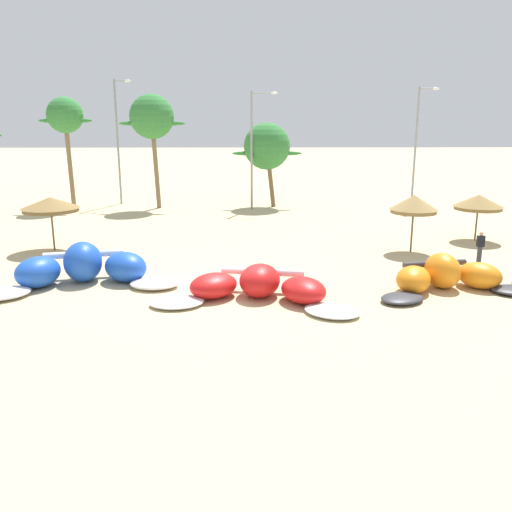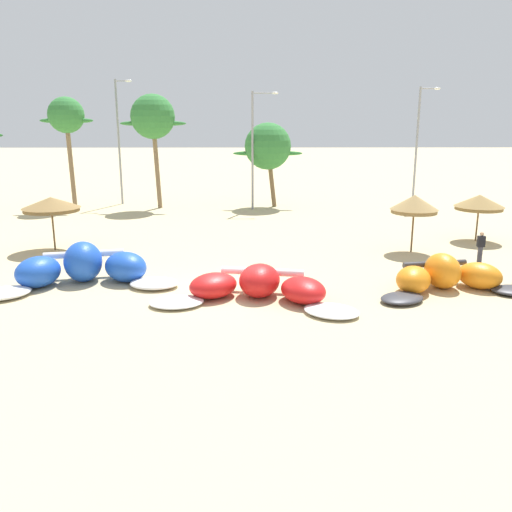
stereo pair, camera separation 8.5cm
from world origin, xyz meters
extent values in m
plane|color=#C6B284|center=(0.00, 0.00, 0.00)|extent=(260.00, 260.00, 0.00)
ellipsoid|color=white|center=(-9.02, -0.82, 0.18)|extent=(2.69, 2.55, 0.36)
ellipsoid|color=blue|center=(-8.13, 0.64, 0.67)|extent=(2.36, 2.61, 1.33)
ellipsoid|color=blue|center=(-6.43, 1.49, 0.90)|extent=(2.09, 2.43, 1.80)
ellipsoid|color=blue|center=(-4.52, 1.43, 0.67)|extent=(2.70, 2.67, 1.33)
ellipsoid|color=white|center=(-3.11, 0.48, 0.18)|extent=(2.33, 1.94, 0.36)
cylinder|color=white|center=(-6.59, 2.21, 1.06)|extent=(3.53, 1.07, 0.32)
cube|color=white|center=(-6.38, 1.28, 0.90)|extent=(1.42, 1.02, 0.04)
ellipsoid|color=white|center=(-1.83, -1.87, 0.13)|extent=(2.37, 1.99, 0.27)
ellipsoid|color=red|center=(-0.46, -0.89, 0.49)|extent=(2.68, 2.67, 0.99)
ellipsoid|color=red|center=(1.43, -0.77, 0.67)|extent=(2.02, 2.39, 1.33)
ellipsoid|color=red|center=(3.15, -1.56, 0.49)|extent=(2.39, 2.62, 0.99)
ellipsoid|color=white|center=(4.08, -2.98, 0.13)|extent=(2.67, 2.51, 0.27)
cylinder|color=white|center=(1.57, -0.04, 0.83)|extent=(3.52, 0.96, 0.32)
cube|color=white|center=(1.39, -0.98, 0.67)|extent=(1.40, 0.99, 0.04)
ellipsoid|color=#333338|center=(7.10, -1.59, 0.15)|extent=(2.33, 2.16, 0.30)
ellipsoid|color=orange|center=(7.87, -0.40, 0.56)|extent=(2.05, 2.29, 1.12)
ellipsoid|color=orange|center=(9.32, 0.27, 0.75)|extent=(1.72, 2.11, 1.51)
ellipsoid|color=orange|center=(10.91, 0.17, 0.56)|extent=(2.32, 2.32, 1.12)
cylinder|color=#333338|center=(9.20, 0.92, 0.89)|extent=(2.96, 0.81, 0.27)
cube|color=#333338|center=(9.36, 0.09, 0.75)|extent=(1.18, 0.86, 0.04)
cylinder|color=brown|center=(-9.86, 7.51, 1.19)|extent=(0.10, 0.10, 2.38)
cone|color=olive|center=(-9.86, 7.51, 2.68)|extent=(3.13, 3.13, 0.60)
cylinder|color=brown|center=(-9.86, 7.51, 2.28)|extent=(2.98, 2.98, 0.20)
cylinder|color=brown|center=(9.94, 6.79, 1.18)|extent=(0.10, 0.10, 2.37)
cone|color=#9E7F4C|center=(9.94, 6.79, 2.76)|extent=(2.57, 2.57, 0.79)
cylinder|color=olive|center=(9.94, 6.79, 2.27)|extent=(2.44, 2.44, 0.20)
cylinder|color=brown|center=(14.69, 9.63, 1.04)|extent=(0.10, 0.10, 2.08)
cone|color=olive|center=(14.69, 9.63, 2.43)|extent=(2.87, 2.87, 0.71)
cylinder|color=olive|center=(14.69, 9.63, 1.98)|extent=(2.73, 2.73, 0.20)
cylinder|color=#383842|center=(12.69, 4.36, 0.42)|extent=(0.24, 0.24, 0.85)
cube|color=black|center=(12.69, 4.36, 1.13)|extent=(0.36, 0.22, 0.56)
sphere|color=tan|center=(12.69, 4.36, 1.52)|extent=(0.20, 0.20, 0.20)
cylinder|color=#7F6647|center=(-13.49, 22.43, 3.75)|extent=(0.50, 0.36, 7.50)
sphere|color=#337A38|center=(-13.56, 22.43, 7.50)|extent=(2.86, 2.86, 2.86)
ellipsoid|color=#337A38|center=(-14.70, 22.43, 7.07)|extent=(2.00, 0.50, 0.36)
ellipsoid|color=#337A38|center=(-12.42, 22.43, 7.07)|extent=(2.00, 0.50, 0.36)
cylinder|color=#7F6647|center=(-6.56, 22.62, 3.69)|extent=(0.64, 0.36, 7.39)
sphere|color=#337A38|center=(-6.70, 22.62, 7.38)|extent=(3.56, 3.56, 3.56)
ellipsoid|color=#337A38|center=(-8.12, 22.62, 6.85)|extent=(2.49, 0.50, 0.36)
ellipsoid|color=#337A38|center=(-5.28, 22.62, 6.85)|extent=(2.49, 0.50, 0.36)
cylinder|color=brown|center=(2.86, 23.23, 2.51)|extent=(0.94, 0.36, 5.02)
sphere|color=#337A38|center=(2.57, 23.23, 5.01)|extent=(3.84, 3.84, 3.84)
ellipsoid|color=#337A38|center=(1.03, 23.23, 4.44)|extent=(2.69, 0.50, 0.36)
ellipsoid|color=#337A38|center=(4.10, 23.23, 4.44)|extent=(2.69, 0.50, 0.36)
cylinder|color=gray|center=(-10.09, 24.95, 5.21)|extent=(0.18, 0.18, 10.43)
cylinder|color=gray|center=(-9.54, 24.95, 10.28)|extent=(1.10, 0.10, 0.10)
ellipsoid|color=silver|center=(-9.00, 24.95, 10.28)|extent=(0.56, 0.24, 0.20)
cylinder|color=gray|center=(1.29, 21.78, 4.65)|extent=(0.18, 0.18, 9.31)
cylinder|color=gray|center=(2.17, 21.78, 9.16)|extent=(1.76, 0.10, 0.10)
ellipsoid|color=silver|center=(3.05, 21.78, 9.16)|extent=(0.56, 0.24, 0.20)
cylinder|color=gray|center=(14.78, 22.85, 4.86)|extent=(0.18, 0.18, 9.72)
cylinder|color=gray|center=(15.45, 22.85, 9.57)|extent=(1.33, 0.10, 0.10)
ellipsoid|color=silver|center=(16.11, 22.85, 9.57)|extent=(0.56, 0.24, 0.20)
camera|label=1|loc=(0.94, -21.73, 6.96)|focal=37.52mm
camera|label=2|loc=(1.03, -21.73, 6.96)|focal=37.52mm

